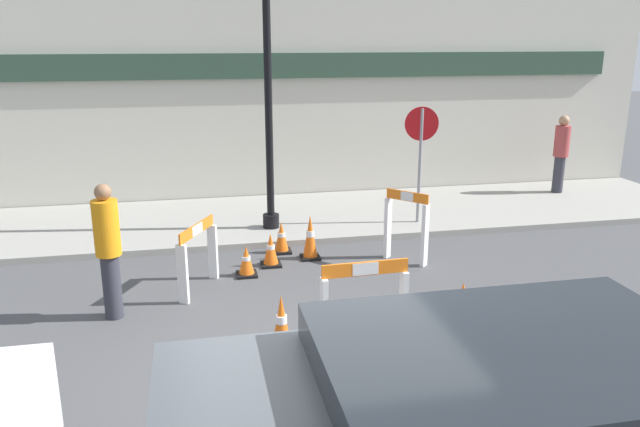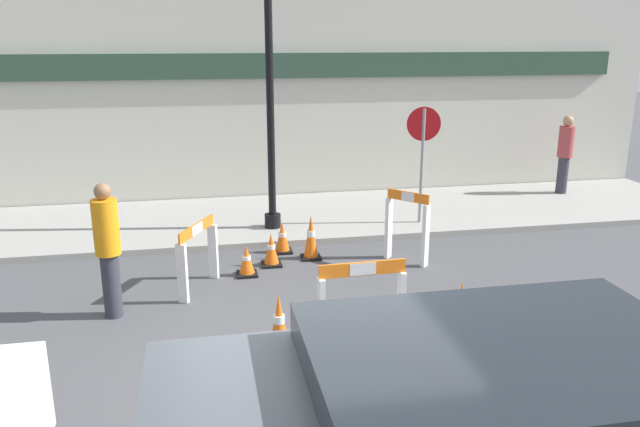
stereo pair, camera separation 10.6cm
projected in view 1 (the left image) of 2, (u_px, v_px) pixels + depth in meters
ground_plane at (315, 398)px, 6.05m from camera, size 60.00×60.00×0.00m
sidewalk_slab at (252, 219)px, 11.75m from camera, size 18.00×3.15×0.11m
storefront_facade at (240, 68)px, 12.56m from camera, size 18.00×0.22×5.50m
stop_sign at (421, 146)px, 11.03m from camera, size 0.59×0.12×2.09m
barricade_0 at (198, 254)px, 8.47m from camera, size 0.56×0.92×0.96m
barricade_1 at (364, 306)px, 6.65m from camera, size 0.95×0.17×1.11m
barricade_2 at (406, 225)px, 9.54m from camera, size 0.57×0.62×1.12m
traffic_cone_0 at (310, 238)px, 9.74m from camera, size 0.30×0.30×0.71m
traffic_cone_1 at (246, 262)px, 9.07m from camera, size 0.30×0.30×0.46m
traffic_cone_2 at (281, 324)px, 6.85m from camera, size 0.30×0.30×0.68m
traffic_cone_3 at (271, 250)px, 9.46m from camera, size 0.30×0.30×0.51m
traffic_cone_4 at (462, 302)px, 7.66m from camera, size 0.30×0.30×0.49m
traffic_cone_5 at (281, 238)px, 10.04m from camera, size 0.30×0.30×0.51m
person_worker at (108, 247)px, 7.53m from camera, size 0.33×0.33×1.71m
person_pedestrian at (561, 151)px, 13.32m from camera, size 0.42×0.42×1.66m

